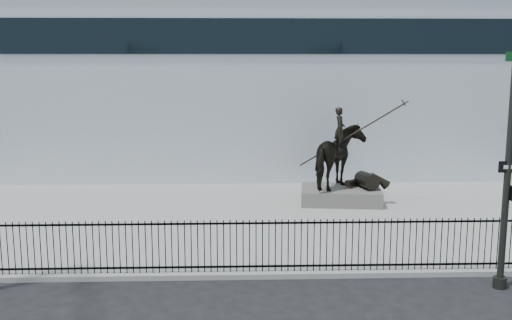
{
  "coord_description": "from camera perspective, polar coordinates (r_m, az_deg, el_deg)",
  "views": [
    {
      "loc": [
        -0.03,
        -14.74,
        6.11
      ],
      "look_at": [
        0.68,
        6.0,
        2.5
      ],
      "focal_mm": 42.0,
      "sensor_mm": 36.0,
      "label": 1
    }
  ],
  "objects": [
    {
      "name": "picket_fence",
      "position": [
        16.82,
        -1.78,
        -8.17
      ],
      "size": [
        22.1,
        0.1,
        1.5
      ],
      "color": "black",
      "rests_on": "plaza"
    },
    {
      "name": "building",
      "position": [
        34.78,
        -1.92,
        7.21
      ],
      "size": [
        44.0,
        14.0,
        9.0
      ],
      "primitive_type": "cube",
      "color": "silver",
      "rests_on": "ground"
    },
    {
      "name": "plaza",
      "position": [
        22.56,
        -1.82,
        -5.65
      ],
      "size": [
        30.0,
        12.0,
        0.15
      ],
      "primitive_type": "cube",
      "color": "gray",
      "rests_on": "ground"
    },
    {
      "name": "ground",
      "position": [
        15.96,
        -1.75,
        -12.65
      ],
      "size": [
        120.0,
        120.0,
        0.0
      ],
      "primitive_type": "plane",
      "color": "black",
      "rests_on": "ground"
    },
    {
      "name": "statue_plinth",
      "position": [
        24.96,
        8.06,
        -3.33
      ],
      "size": [
        3.46,
        2.58,
        0.6
      ],
      "primitive_type": "cube",
      "rotation": [
        0.0,
        0.0,
        -0.12
      ],
      "color": "#595551",
      "rests_on": "plaza"
    },
    {
      "name": "equestrian_statue",
      "position": [
        24.65,
        8.29,
        0.21
      ],
      "size": [
        4.1,
        2.79,
        3.5
      ],
      "rotation": [
        0.0,
        0.0,
        -0.12
      ],
      "color": "black",
      "rests_on": "statue_plinth"
    }
  ]
}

